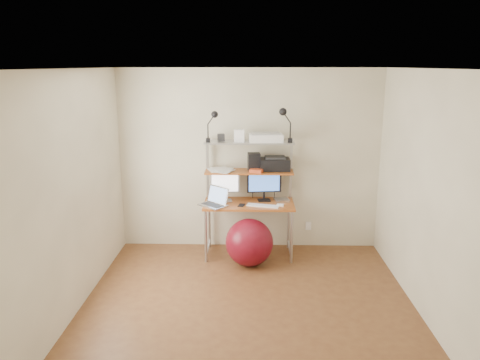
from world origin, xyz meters
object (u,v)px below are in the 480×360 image
(monitor_silver, at_px, (225,184))
(laptop, at_px, (215,201))
(monitor_black, at_px, (264,184))
(printer, at_px, (275,164))
(exercise_ball, at_px, (249,242))

(monitor_silver, distance_m, laptop, 0.30)
(monitor_black, height_order, printer, printer)
(laptop, relative_size, printer, 1.12)
(laptop, xyz_separation_m, exercise_ball, (0.45, -0.22, -0.48))
(printer, distance_m, exercise_ball, 1.12)
(laptop, bearing_deg, monitor_black, 62.80)
(monitor_black, relative_size, laptop, 1.03)
(laptop, height_order, exercise_ball, laptop)
(monitor_silver, bearing_deg, exercise_ball, -61.61)
(monitor_black, distance_m, laptop, 0.71)
(printer, bearing_deg, monitor_silver, -174.49)
(monitor_black, height_order, laptop, monitor_black)
(monitor_silver, distance_m, printer, 0.73)
(monitor_black, bearing_deg, monitor_silver, 175.95)
(monitor_black, relative_size, exercise_ball, 0.75)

